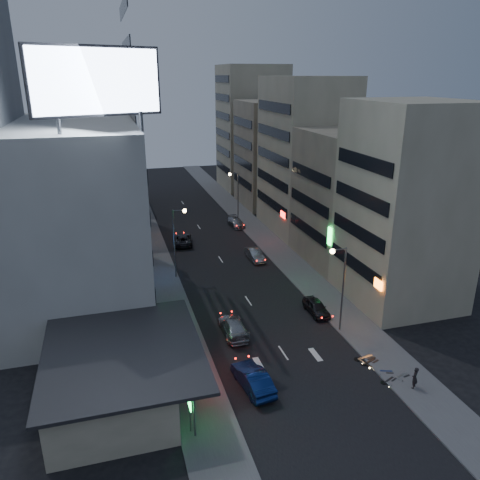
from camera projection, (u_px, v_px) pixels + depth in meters
name	position (u px, v px, depth m)	size (l,w,h in m)	color
ground	(302.00, 381.00, 35.82)	(180.00, 180.00, 0.00)	black
sidewalk_left	(154.00, 254.00, 60.86)	(4.00, 120.00, 0.12)	#4C4C4F
sidewalk_right	(269.00, 243.00, 65.05)	(4.00, 120.00, 0.12)	#4C4C4F
food_court	(112.00, 374.00, 33.32)	(11.00, 13.00, 3.88)	#B7AA8F
white_building	(68.00, 215.00, 46.46)	(14.00, 24.00, 18.00)	#B5B6B1
shophouse_near	(405.00, 206.00, 45.91)	(10.00, 11.00, 20.00)	#B7AA8F
shophouse_mid	(351.00, 197.00, 57.12)	(11.00, 12.00, 16.00)	tan
shophouse_far	(305.00, 156.00, 67.76)	(10.00, 14.00, 22.00)	#B7AA8F
far_left_a	(87.00, 162.00, 69.15)	(11.00, 10.00, 20.00)	#B5B6B1
far_left_b	(87.00, 163.00, 81.63)	(12.00, 10.00, 15.00)	gray
far_right_a	(273.00, 154.00, 82.14)	(11.00, 12.00, 18.00)	tan
far_right_b	(252.00, 128.00, 93.94)	(12.00, 12.00, 24.00)	#B7AA8F
billboard	(97.00, 82.00, 34.20)	(9.52, 3.75, 6.20)	#595B60
street_lamp_right_near	(340.00, 277.00, 41.00)	(1.60, 0.44, 8.02)	#595B60
street_lamp_left	(177.00, 233.00, 52.39)	(1.60, 0.44, 8.02)	#595B60
street_lamp_right_far	(236.00, 190.00, 71.78)	(1.60, 0.44, 8.02)	#595B60
parked_car_right_near	(316.00, 307.00, 45.74)	(1.61, 4.00, 1.36)	#232227
parked_car_right_mid	(255.00, 255.00, 59.04)	(1.46, 4.19, 1.38)	#94989C
parked_car_left	(183.00, 239.00, 64.47)	(2.34, 5.07, 1.41)	#232328
parked_car_right_far	(236.00, 222.00, 72.12)	(1.84, 4.53, 1.31)	#96979E
road_car_blue	(253.00, 379.00, 34.78)	(1.70, 4.89, 1.61)	navy
road_car_silver	(233.00, 327.00, 42.08)	(2.07, 5.09, 1.48)	#9A9FA2
person	(415.00, 378.00, 34.59)	(0.63, 0.41, 1.72)	black
scooter_black_a	(393.00, 371.00, 36.03)	(1.61, 0.54, 0.98)	black
scooter_silver_a	(406.00, 367.00, 36.47)	(1.67, 0.56, 1.02)	#9FA3A7
scooter_blue	(393.00, 365.00, 36.73)	(1.64, 0.55, 1.00)	navy
scooter_black_b	(375.00, 352.00, 38.34)	(1.84, 0.61, 1.13)	black
scooter_silver_b	(372.00, 348.00, 38.76)	(2.06, 0.69, 1.26)	gray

